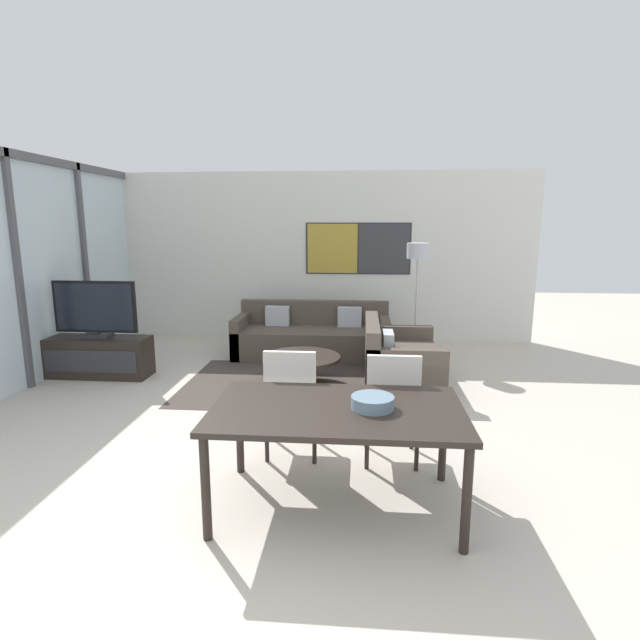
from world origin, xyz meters
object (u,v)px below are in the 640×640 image
at_px(dining_chair_left, 292,398).
at_px(tv_console, 99,357).
at_px(dining_table, 337,416).
at_px(floor_lamp, 418,262).
at_px(television, 95,310).
at_px(sofa_side, 396,362).
at_px(coffee_table, 301,363).
at_px(sofa_main, 313,337).
at_px(dining_chair_centre, 392,404).
at_px(fruit_bowl, 373,402).

bearing_deg(dining_chair_left, tv_console, 143.90).
xyz_separation_m(dining_table, floor_lamp, (0.95, 4.00, 0.75)).
xyz_separation_m(television, sofa_side, (3.83, 0.03, -0.61)).
bearing_deg(coffee_table, dining_table, -77.97).
height_order(television, coffee_table, television).
height_order(sofa_main, dining_table, sofa_main).
distance_m(television, coffee_table, 2.74).
bearing_deg(dining_chair_centre, floor_lamp, 80.90).
bearing_deg(floor_lamp, sofa_main, 176.19).
height_order(fruit_bowl, floor_lamp, floor_lamp).
bearing_deg(sofa_side, tv_console, 90.44).
distance_m(sofa_main, coffee_table, 1.42).
distance_m(dining_table, dining_chair_centre, 0.82).
bearing_deg(sofa_main, floor_lamp, -3.81).
height_order(coffee_table, dining_chair_left, dining_chair_left).
distance_m(sofa_side, dining_chair_centre, 2.16).
bearing_deg(dining_table, floor_lamp, 76.67).
height_order(dining_table, dining_chair_centre, dining_chair_centre).
distance_m(dining_chair_left, dining_chair_centre, 0.84).
height_order(tv_console, dining_chair_centre, dining_chair_centre).
distance_m(television, sofa_side, 3.88).
height_order(dining_chair_left, dining_chair_centre, same).
bearing_deg(dining_chair_left, sofa_side, 64.24).
height_order(sofa_side, floor_lamp, floor_lamp).
bearing_deg(sofa_main, dining_chair_left, -87.37).
distance_m(television, fruit_bowl, 4.47).
relative_size(dining_chair_left, floor_lamp, 0.57).
height_order(sofa_main, floor_lamp, floor_lamp).
distance_m(fruit_bowl, floor_lamp, 4.12).
relative_size(television, floor_lamp, 0.64).
bearing_deg(sofa_main, coffee_table, -90.00).
relative_size(television, dining_table, 0.63).
distance_m(sofa_main, sofa_side, 1.72).
distance_m(sofa_main, dining_table, 4.16).
relative_size(television, fruit_bowl, 3.70).
bearing_deg(coffee_table, tv_console, 177.46).
distance_m(sofa_main, dining_chair_centre, 3.56).
distance_m(dining_chair_left, floor_lamp, 3.65).
bearing_deg(dining_table, sofa_main, 97.93).
height_order(television, dining_table, television).
distance_m(tv_console, dining_chair_left, 3.50).
distance_m(television, floor_lamp, 4.39).
relative_size(tv_console, fruit_bowl, 4.48).
distance_m(television, dining_chair_left, 3.51).
bearing_deg(tv_console, dining_chair_left, -36.10).
distance_m(sofa_side, floor_lamp, 1.69).
height_order(sofa_side, fruit_bowl, fruit_bowl).
relative_size(dining_chair_left, dining_chair_centre, 1.00).
bearing_deg(dining_chair_left, dining_chair_centre, -3.69).
distance_m(tv_console, coffee_table, 2.67).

